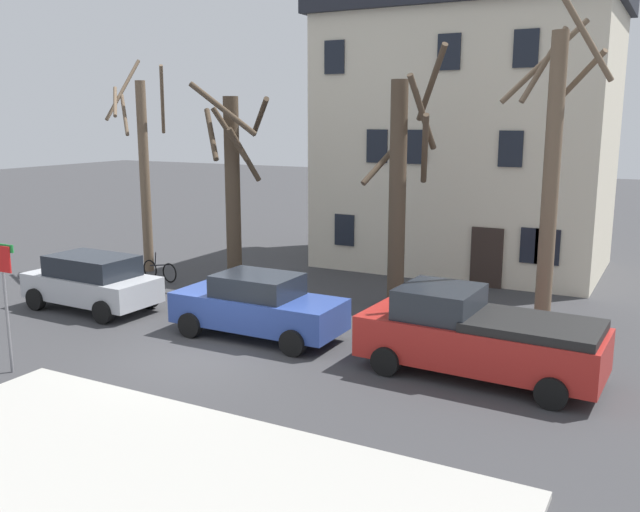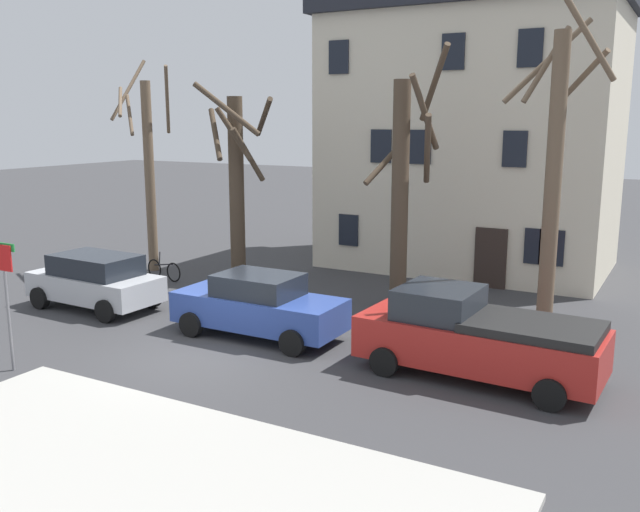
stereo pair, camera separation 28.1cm
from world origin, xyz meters
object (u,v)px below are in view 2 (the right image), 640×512
(building_main, at_px, (473,112))
(tree_bare_end, at_px, (554,171))
(tree_bare_near, at_px, (148,167))
(tree_bare_mid, at_px, (237,179))
(street_sign_pole, at_px, (5,283))
(car_blue_sedan, at_px, (259,305))
(tree_bare_far, at_px, (403,185))
(car_silver_wagon, at_px, (95,280))
(bicycle_leaning, at_px, (164,270))
(pickup_truck_red, at_px, (476,336))

(building_main, height_order, tree_bare_end, building_main)
(tree_bare_near, height_order, tree_bare_mid, tree_bare_near)
(tree_bare_end, xyz_separation_m, street_sign_pole, (-10.28, -8.92, -2.33))
(building_main, relative_size, car_blue_sedan, 2.53)
(tree_bare_near, xyz_separation_m, tree_bare_end, (14.95, -0.89, 0.46))
(tree_bare_far, height_order, car_blue_sedan, tree_bare_far)
(tree_bare_near, distance_m, car_silver_wagon, 6.31)
(tree_bare_near, relative_size, street_sign_pole, 2.63)
(car_blue_sedan, bearing_deg, tree_bare_far, 65.85)
(tree_bare_far, xyz_separation_m, car_silver_wagon, (-8.13, -4.87, -2.90))
(tree_bare_near, relative_size, tree_bare_mid, 1.14)
(building_main, bearing_deg, tree_bare_near, -146.38)
(building_main, height_order, bicycle_leaning, building_main)
(building_main, relative_size, pickup_truck_red, 2.16)
(building_main, distance_m, car_blue_sedan, 13.04)
(car_silver_wagon, height_order, car_blue_sedan, car_blue_sedan)
(car_silver_wagon, bearing_deg, bicycle_leaning, 100.84)
(tree_bare_mid, distance_m, car_silver_wagon, 6.29)
(tree_bare_mid, bearing_deg, pickup_truck_red, -27.21)
(tree_bare_far, bearing_deg, tree_bare_mid, 175.14)
(tree_bare_mid, relative_size, car_silver_wagon, 1.63)
(pickup_truck_red, xyz_separation_m, bicycle_leaning, (-12.70, 3.85, -0.59))
(car_silver_wagon, height_order, pickup_truck_red, pickup_truck_red)
(building_main, xyz_separation_m, car_silver_wagon, (-8.10, -11.89, -5.16))
(tree_bare_mid, distance_m, car_blue_sedan, 7.50)
(tree_bare_far, relative_size, bicycle_leaning, 4.55)
(building_main, relative_size, tree_bare_far, 1.50)
(tree_bare_far, bearing_deg, car_blue_sedan, -114.15)
(car_blue_sedan, bearing_deg, building_main, 79.88)
(car_silver_wagon, bearing_deg, tree_bare_end, 17.94)
(bicycle_leaning, bearing_deg, pickup_truck_red, -16.86)
(building_main, height_order, car_silver_wagon, building_main)
(tree_bare_mid, bearing_deg, bicycle_leaning, -146.07)
(car_blue_sedan, distance_m, street_sign_pole, 6.23)
(tree_bare_far, xyz_separation_m, tree_bare_end, (4.55, -0.77, 0.66))
(car_blue_sedan, relative_size, pickup_truck_red, 0.85)
(tree_bare_near, relative_size, tree_bare_far, 1.01)
(building_main, xyz_separation_m, tree_bare_far, (0.03, -7.02, -2.26))
(car_silver_wagon, distance_m, street_sign_pole, 5.52)
(tree_bare_far, relative_size, pickup_truck_red, 1.44)
(tree_bare_near, xyz_separation_m, tree_bare_far, (10.40, -0.12, -0.20))
(building_main, xyz_separation_m, street_sign_pole, (-5.70, -16.71, -3.94))
(tree_bare_far, distance_m, car_silver_wagon, 9.91)
(building_main, xyz_separation_m, tree_bare_mid, (-6.58, -6.46, -2.38))
(tree_bare_end, bearing_deg, car_blue_sedan, -149.20)
(bicycle_leaning, bearing_deg, car_blue_sedan, -29.37)
(car_silver_wagon, distance_m, pickup_truck_red, 11.96)
(building_main, distance_m, tree_bare_end, 9.18)
(building_main, bearing_deg, tree_bare_far, -89.76)
(tree_bare_mid, distance_m, tree_bare_far, 6.64)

